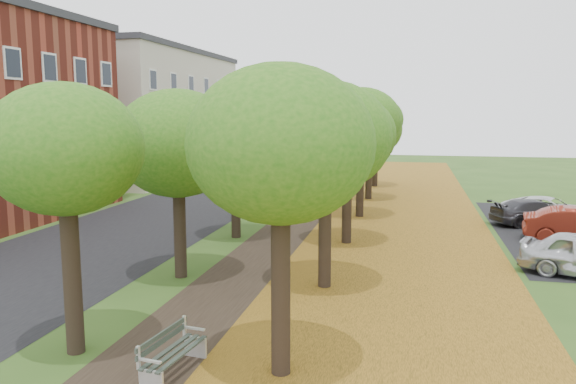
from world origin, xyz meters
The scene contains 10 objects.
ground centered at (0.00, 0.00, 0.00)m, with size 120.00×120.00×0.00m, color #2D4C19.
street_asphalt centered at (-7.50, 15.00, 0.00)m, with size 8.00×70.00×0.01m, color black.
footpath centered at (0.00, 15.00, 0.00)m, with size 3.20×70.00×0.01m, color black.
leaf_verge centered at (5.00, 15.00, 0.01)m, with size 7.50×70.00×0.01m, color #A66E1E.
tree_row_west centered at (-2.20, 15.00, 4.40)m, with size 3.70×33.70×6.01m.
tree_row_east centered at (2.60, 15.00, 4.40)m, with size 3.70×33.70×6.01m.
building_cream centered at (-17.00, 33.00, 5.21)m, with size 10.30×20.30×10.40m.
bench centered at (0.38, -0.50, 0.47)m, with size 0.81×1.96×0.90m.
car_grey centered at (11.00, 17.64, 0.61)m, with size 1.71×4.21×1.22m, color #35353A.
car_white centered at (11.86, 18.60, 0.61)m, with size 2.03×4.40×1.22m, color white.
Camera 1 is at (5.14, -10.81, 5.47)m, focal length 35.00 mm.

